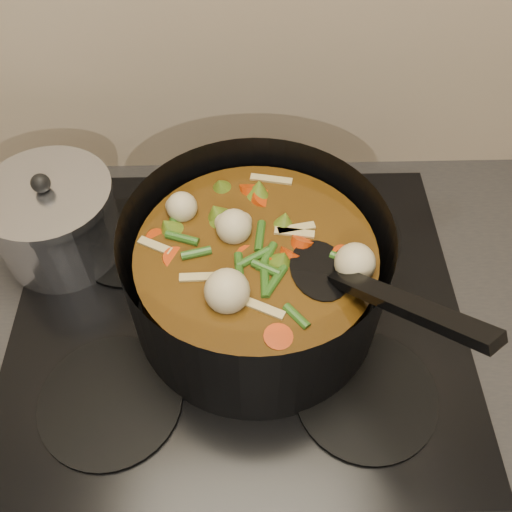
{
  "coord_description": "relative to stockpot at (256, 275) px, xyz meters",
  "views": [
    {
      "loc": [
        0.01,
        1.5,
        1.61
      ],
      "look_at": [
        0.03,
        1.94,
        1.05
      ],
      "focal_mm": 40.0,
      "sensor_mm": 36.0,
      "label": 1
    }
  ],
  "objects": [
    {
      "name": "stockpot",
      "position": [
        0.0,
        0.0,
        0.0
      ],
      "size": [
        0.44,
        0.44,
        0.25
      ],
      "rotation": [
        0.0,
        0.0,
        0.43
      ],
      "color": "black",
      "rests_on": "stovetop"
    },
    {
      "name": "saucepan",
      "position": [
        -0.29,
        0.12,
        -0.01
      ],
      "size": [
        0.18,
        0.18,
        0.15
      ],
      "rotation": [
        0.0,
        0.0,
        -0.19
      ],
      "color": "silver",
      "rests_on": "stovetop"
    },
    {
      "name": "counter",
      "position": [
        -0.03,
        -0.01,
        -0.55
      ],
      "size": [
        2.64,
        0.64,
        0.91
      ],
      "color": "brown",
      "rests_on": "ground"
    },
    {
      "name": "stovetop",
      "position": [
        -0.03,
        -0.01,
        -0.09
      ],
      "size": [
        0.62,
        0.54,
        0.03
      ],
      "color": "black",
      "rests_on": "counter"
    }
  ]
}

